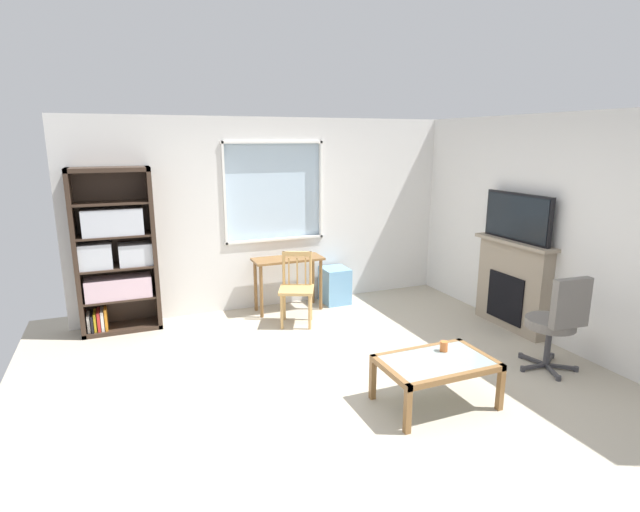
# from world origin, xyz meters

# --- Properties ---
(ground) EXTENTS (6.12, 5.85, 0.02)m
(ground) POSITION_xyz_m (0.00, 0.00, -0.01)
(ground) COLOR #B2A893
(wall_back_with_window) EXTENTS (5.12, 0.15, 2.54)m
(wall_back_with_window) POSITION_xyz_m (-0.01, 2.43, 1.24)
(wall_back_with_window) COLOR silver
(wall_back_with_window) RESTS_ON ground
(wall_right) EXTENTS (0.12, 5.05, 2.54)m
(wall_right) POSITION_xyz_m (2.62, 0.00, 1.27)
(wall_right) COLOR silver
(wall_right) RESTS_ON ground
(bookshelf) EXTENTS (0.90, 0.38, 1.95)m
(bookshelf) POSITION_xyz_m (-1.96, 2.18, 0.94)
(bookshelf) COLOR #38281E
(bookshelf) RESTS_ON ground
(desk_under_window) EXTENTS (0.93, 0.39, 0.73)m
(desk_under_window) POSITION_xyz_m (0.15, 2.08, 0.59)
(desk_under_window) COLOR brown
(desk_under_window) RESTS_ON ground
(wooden_chair) EXTENTS (0.55, 0.54, 0.90)m
(wooden_chair) POSITION_xyz_m (0.09, 1.56, 0.46)
(wooden_chair) COLOR tan
(wooden_chair) RESTS_ON ground
(plastic_drawer_unit) EXTENTS (0.35, 0.40, 0.50)m
(plastic_drawer_unit) POSITION_xyz_m (0.86, 2.13, 0.25)
(plastic_drawer_unit) COLOR #72ADDB
(plastic_drawer_unit) RESTS_ON ground
(fireplace) EXTENTS (0.26, 1.13, 1.09)m
(fireplace) POSITION_xyz_m (2.46, 0.45, 0.55)
(fireplace) COLOR gray
(fireplace) RESTS_ON ground
(tv) EXTENTS (0.06, 1.00, 0.56)m
(tv) POSITION_xyz_m (2.44, 0.45, 1.37)
(tv) COLOR black
(tv) RESTS_ON fireplace
(office_chair) EXTENTS (0.57, 0.58, 1.00)m
(office_chair) POSITION_xyz_m (2.00, -0.65, 0.55)
(office_chair) COLOR slate
(office_chair) RESTS_ON ground
(coffee_table) EXTENTS (0.97, 0.63, 0.42)m
(coffee_table) POSITION_xyz_m (0.54, -0.73, 0.36)
(coffee_table) COLOR #8C9E99
(coffee_table) RESTS_ON ground
(sippy_cup) EXTENTS (0.07, 0.07, 0.09)m
(sippy_cup) POSITION_xyz_m (0.71, -0.60, 0.46)
(sippy_cup) COLOR orange
(sippy_cup) RESTS_ON coffee_table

